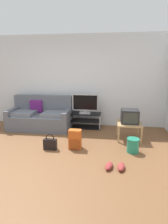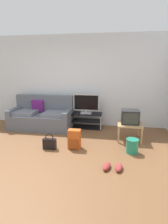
# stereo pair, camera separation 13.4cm
# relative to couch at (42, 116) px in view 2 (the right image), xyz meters

# --- Properties ---
(ground_plane) EXTENTS (9.00, 9.80, 0.02)m
(ground_plane) POSITION_rel_couch_xyz_m (0.64, -1.88, -0.35)
(ground_plane) COLOR brown
(wall_back) EXTENTS (9.00, 0.10, 2.70)m
(wall_back) POSITION_rel_couch_xyz_m (0.64, 0.57, 1.01)
(wall_back) COLOR silver
(wall_back) RESTS_ON ground_plane
(couch) EXTENTS (1.77, 0.86, 0.94)m
(couch) POSITION_rel_couch_xyz_m (0.00, 0.00, 0.00)
(couch) COLOR #565B66
(couch) RESTS_ON ground_plane
(tv_stand) EXTENTS (0.92, 0.43, 0.44)m
(tv_stand) POSITION_rel_couch_xyz_m (1.30, 0.22, -0.12)
(tv_stand) COLOR black
(tv_stand) RESTS_ON ground_plane
(flat_tv) EXTENTS (0.75, 0.22, 0.57)m
(flat_tv) POSITION_rel_couch_xyz_m (1.30, 0.20, 0.38)
(flat_tv) COLOR #B2B2B7
(flat_tv) RESTS_ON tv_stand
(side_table) EXTENTS (0.59, 0.59, 0.42)m
(side_table) POSITION_rel_couch_xyz_m (2.50, -0.53, 0.02)
(side_table) COLOR tan
(side_table) RESTS_ON ground_plane
(crt_tv) EXTENTS (0.42, 0.39, 0.34)m
(crt_tv) POSITION_rel_couch_xyz_m (2.50, -0.52, 0.24)
(crt_tv) COLOR #232326
(crt_tv) RESTS_ON side_table
(backpack) EXTENTS (0.27, 0.25, 0.43)m
(backpack) POSITION_rel_couch_xyz_m (1.26, -1.26, -0.13)
(backpack) COLOR #CC561E
(backpack) RESTS_ON ground_plane
(handbag) EXTENTS (0.29, 0.11, 0.36)m
(handbag) POSITION_rel_couch_xyz_m (0.73, -1.39, -0.21)
(handbag) COLOR black
(handbag) RESTS_ON ground_plane
(cleaning_bucket) EXTENTS (0.26, 0.26, 0.30)m
(cleaning_bucket) POSITION_rel_couch_xyz_m (2.51, -1.28, -0.18)
(cleaning_bucket) COLOR #238466
(cleaning_bucket) RESTS_ON ground_plane
(sneakers_pair) EXTENTS (0.39, 0.30, 0.09)m
(sneakers_pair) POSITION_rel_couch_xyz_m (2.12, -2.00, -0.30)
(sneakers_pair) COLOR #993333
(sneakers_pair) RESTS_ON ground_plane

